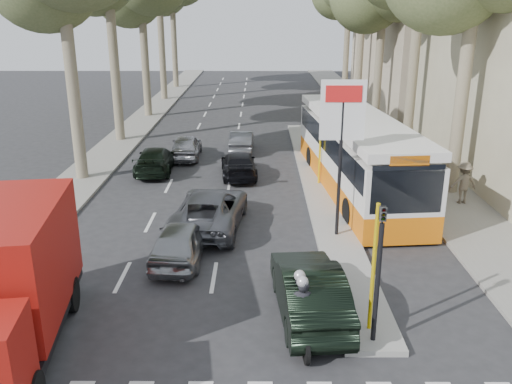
% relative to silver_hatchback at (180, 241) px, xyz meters
% --- Properties ---
extents(ground, '(120.00, 120.00, 0.00)m').
position_rel_silver_hatchback_xyz_m(ground, '(2.07, -3.26, -0.66)').
color(ground, '#28282B').
rests_on(ground, ground).
extents(sidewalk_right, '(3.20, 70.00, 0.12)m').
position_rel_silver_hatchback_xyz_m(sidewalk_right, '(10.67, 21.74, -0.60)').
color(sidewalk_right, gray).
rests_on(sidewalk_right, ground).
extents(median_left, '(2.40, 64.00, 0.12)m').
position_rel_silver_hatchback_xyz_m(median_left, '(-5.93, 24.74, -0.60)').
color(median_left, gray).
rests_on(median_left, ground).
extents(traffic_island, '(1.50, 26.00, 0.16)m').
position_rel_silver_hatchback_xyz_m(traffic_island, '(5.32, 7.74, -0.58)').
color(traffic_island, gray).
rests_on(traffic_island, ground).
extents(building_far, '(11.00, 20.00, 16.00)m').
position_rel_silver_hatchback_xyz_m(building_far, '(17.57, 30.74, 7.34)').
color(building_far, '#B7A88E').
rests_on(building_far, ground).
extents(billboard, '(1.50, 12.10, 5.60)m').
position_rel_silver_hatchback_xyz_m(billboard, '(5.32, 1.74, 3.04)').
color(billboard, yellow).
rests_on(billboard, ground).
extents(traffic_light_island, '(0.16, 0.41, 3.60)m').
position_rel_silver_hatchback_xyz_m(traffic_light_island, '(5.32, -4.76, 1.83)').
color(traffic_light_island, black).
rests_on(traffic_light_island, ground).
extents(silver_hatchback, '(1.78, 3.96, 1.32)m').
position_rel_silver_hatchback_xyz_m(silver_hatchback, '(0.00, 0.00, 0.00)').
color(silver_hatchback, gray).
rests_on(silver_hatchback, ground).
extents(dark_hatchback, '(1.98, 4.68, 1.50)m').
position_rel_silver_hatchback_xyz_m(dark_hatchback, '(3.87, -3.35, 0.09)').
color(dark_hatchback, black).
rests_on(dark_hatchback, ground).
extents(queue_car_a, '(2.85, 5.32, 1.42)m').
position_rel_silver_hatchback_xyz_m(queue_car_a, '(0.73, 2.74, 0.05)').
color(queue_car_a, '#515259').
rests_on(queue_car_a, ground).
extents(queue_car_b, '(2.00, 4.20, 1.18)m').
position_rel_silver_hatchback_xyz_m(queue_car_b, '(1.57, 9.31, -0.07)').
color(queue_car_b, black).
rests_on(queue_car_b, ground).
extents(queue_car_c, '(1.63, 3.88, 1.31)m').
position_rel_silver_hatchback_xyz_m(queue_car_c, '(-1.43, 12.69, -0.01)').
color(queue_car_c, '#95979D').
rests_on(queue_car_c, ground).
extents(queue_car_d, '(1.33, 3.64, 1.19)m').
position_rel_silver_hatchback_xyz_m(queue_car_d, '(1.57, 14.24, -0.07)').
color(queue_car_d, '#53555B').
rests_on(queue_car_d, ground).
extents(queue_car_e, '(1.87, 4.35, 1.25)m').
position_rel_silver_hatchback_xyz_m(queue_car_e, '(-2.62, 10.05, -0.04)').
color(queue_car_e, black).
rests_on(queue_car_e, ground).
extents(red_truck, '(3.22, 6.65, 3.41)m').
position_rel_silver_hatchback_xyz_m(red_truck, '(-3.37, -5.02, 1.14)').
color(red_truck, black).
rests_on(red_truck, ground).
extents(city_bus, '(3.93, 13.02, 3.38)m').
position_rel_silver_hatchback_xyz_m(city_bus, '(6.87, 7.24, 1.12)').
color(city_bus, orange).
rests_on(city_bus, ground).
extents(motorcycle, '(0.81, 2.17, 1.84)m').
position_rel_silver_hatchback_xyz_m(motorcycle, '(3.55, -4.49, 0.18)').
color(motorcycle, black).
rests_on(motorcycle, ground).
extents(pedestrian_near, '(0.94, 0.99, 1.57)m').
position_rel_silver_hatchback_xyz_m(pedestrian_near, '(9.43, 5.04, 0.24)').
color(pedestrian_near, '#3F334C').
rests_on(pedestrian_near, sidewalk_right).
extents(pedestrian_far, '(1.19, 0.64, 1.76)m').
position_rel_silver_hatchback_xyz_m(pedestrian_far, '(10.98, 5.16, 0.34)').
color(pedestrian_far, '#6B6150').
rests_on(pedestrian_far, sidewalk_right).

